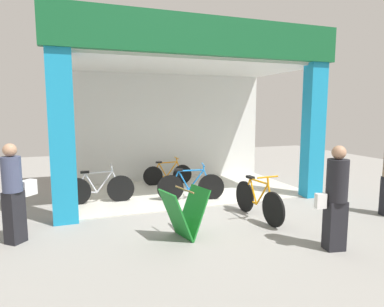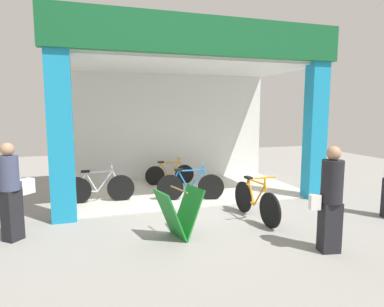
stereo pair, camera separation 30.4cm
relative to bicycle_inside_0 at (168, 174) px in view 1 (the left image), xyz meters
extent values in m
plane|color=gray|center=(0.15, -2.53, -0.32)|extent=(20.81, 20.81, 0.00)
cube|color=beige|center=(0.15, -0.89, -0.31)|extent=(6.40, 3.28, 0.02)
cube|color=silver|center=(0.15, 0.75, 1.36)|extent=(6.40, 0.12, 3.37)
cube|color=#198CBF|center=(-2.82, -2.53, 1.36)|extent=(0.47, 0.36, 3.37)
cube|color=#198CBF|center=(3.12, -2.53, 1.36)|extent=(0.47, 0.36, 3.37)
cube|color=#14592D|center=(0.15, -2.68, 3.45)|extent=(6.60, 0.20, 0.81)
cube|color=silver|center=(0.15, -0.89, 3.02)|extent=(6.40, 3.28, 0.06)
cylinder|color=black|center=(-0.44, 0.01, -0.03)|extent=(0.58, 0.05, 0.58)
cylinder|color=black|center=(0.45, -0.01, -0.03)|extent=(0.58, 0.05, 0.58)
cylinder|color=orange|center=(-0.23, 0.01, -0.06)|extent=(0.39, 0.04, 0.08)
cylinder|color=orange|center=(-0.15, 0.00, 0.13)|extent=(0.25, 0.04, 0.44)
cylinder|color=orange|center=(0.13, 0.00, 0.14)|extent=(0.36, 0.04, 0.45)
cylinder|color=orange|center=(0.01, 0.00, 0.35)|extent=(0.56, 0.05, 0.05)
cylinder|color=orange|center=(-0.35, 0.01, 0.15)|extent=(0.19, 0.04, 0.39)
cylinder|color=orange|center=(0.36, -0.01, 0.16)|extent=(0.17, 0.04, 0.40)
cylinder|color=orange|center=(0.28, -0.01, 0.42)|extent=(0.05, 0.03, 0.12)
cylinder|color=orange|center=(0.27, -0.01, 0.47)|extent=(0.04, 0.41, 0.03)
cube|color=black|center=(-0.26, 0.01, 0.37)|extent=(0.18, 0.09, 0.04)
cylinder|color=black|center=(-2.59, -1.36, 0.00)|extent=(0.66, 0.08, 0.65)
cylinder|color=black|center=(-1.58, -1.41, 0.00)|extent=(0.66, 0.08, 0.65)
cylinder|color=silver|center=(-2.35, -1.37, -0.02)|extent=(0.44, 0.06, 0.08)
cylinder|color=silver|center=(-2.26, -1.38, 0.19)|extent=(0.29, 0.05, 0.49)
cylinder|color=silver|center=(-1.95, -1.39, 0.20)|extent=(0.40, 0.06, 0.51)
cylinder|color=silver|center=(-2.08, -1.39, 0.44)|extent=(0.63, 0.07, 0.05)
cylinder|color=silver|center=(-2.48, -1.37, 0.22)|extent=(0.22, 0.05, 0.44)
cylinder|color=silver|center=(-1.68, -1.41, 0.22)|extent=(0.20, 0.05, 0.45)
cylinder|color=silver|center=(-1.77, -1.40, 0.51)|extent=(0.06, 0.04, 0.14)
cylinder|color=silver|center=(-1.78, -1.40, 0.58)|extent=(0.06, 0.46, 0.03)
cube|color=black|center=(-2.39, -1.37, 0.46)|extent=(0.20, 0.11, 0.05)
cylinder|color=black|center=(-0.43, -1.75, 0.00)|extent=(0.64, 0.20, 0.65)
cylinder|color=black|center=(0.55, -1.99, 0.00)|extent=(0.64, 0.20, 0.65)
cylinder|color=blue|center=(-0.20, -1.80, -0.02)|extent=(0.43, 0.14, 0.08)
cylinder|color=blue|center=(-0.11, -1.83, 0.19)|extent=(0.28, 0.10, 0.49)
cylinder|color=blue|center=(0.19, -1.90, 0.20)|extent=(0.40, 0.13, 0.51)
cylinder|color=blue|center=(0.07, -1.87, 0.43)|extent=(0.61, 0.19, 0.05)
cylinder|color=blue|center=(-0.32, -1.77, 0.21)|extent=(0.22, 0.09, 0.44)
cylinder|color=blue|center=(0.45, -1.97, 0.22)|extent=(0.20, 0.08, 0.45)
cylinder|color=blue|center=(0.36, -1.94, 0.50)|extent=(0.06, 0.05, 0.14)
cylinder|color=blue|center=(0.35, -1.94, 0.57)|extent=(0.14, 0.45, 0.03)
cube|color=black|center=(-0.23, -1.80, 0.45)|extent=(0.22, 0.14, 0.05)
cylinder|color=black|center=(0.87, -3.11, 0.01)|extent=(0.07, 0.68, 0.68)
cylinder|color=black|center=(0.91, -4.15, 0.01)|extent=(0.07, 0.68, 0.68)
cylinder|color=orange|center=(0.88, -3.35, -0.01)|extent=(0.06, 0.46, 0.09)
cylinder|color=orange|center=(0.89, -3.45, 0.21)|extent=(0.05, 0.30, 0.51)
cylinder|color=orange|center=(0.90, -3.77, 0.22)|extent=(0.05, 0.42, 0.53)
cylinder|color=orange|center=(0.89, -3.64, 0.46)|extent=(0.06, 0.65, 0.05)
cylinder|color=orange|center=(0.88, -3.22, 0.23)|extent=(0.05, 0.22, 0.45)
cylinder|color=orange|center=(0.91, -4.05, 0.24)|extent=(0.05, 0.20, 0.47)
cylinder|color=orange|center=(0.91, -3.95, 0.54)|extent=(0.04, 0.06, 0.14)
cylinder|color=orange|center=(0.91, -3.94, 0.61)|extent=(0.47, 0.05, 0.03)
cube|color=black|center=(0.88, -3.32, 0.48)|extent=(0.11, 0.21, 0.05)
cube|color=#197226|center=(-1.03, -4.14, 0.11)|extent=(0.50, 0.65, 0.87)
cube|color=#197226|center=(-0.69, -4.06, 0.11)|extent=(0.50, 0.65, 0.87)
cylinder|color=olive|center=(-0.86, -4.10, 0.54)|extent=(0.16, 0.57, 0.03)
cube|color=black|center=(-3.61, -3.33, 0.12)|extent=(0.36, 0.37, 0.88)
cylinder|color=#3F4766|center=(-3.61, -3.33, 0.85)|extent=(0.44, 0.44, 0.59)
sphere|color=tan|center=(-3.61, -3.33, 1.25)|extent=(0.22, 0.22, 0.22)
cube|color=white|center=(-3.41, -3.10, 0.55)|extent=(0.30, 0.31, 0.26)
cube|color=black|center=(1.24, -5.39, 0.08)|extent=(0.34, 0.29, 0.80)
cylinder|color=black|center=(1.24, -5.39, 0.81)|extent=(0.38, 0.38, 0.67)
sphere|color=tan|center=(1.24, -5.39, 1.25)|extent=(0.22, 0.22, 0.22)
cube|color=white|center=(0.98, -5.34, 0.49)|extent=(0.18, 0.13, 0.24)
camera|label=1|loc=(-2.67, -9.47, 1.92)|focal=31.43mm
camera|label=2|loc=(-2.38, -9.57, 1.92)|focal=31.43mm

